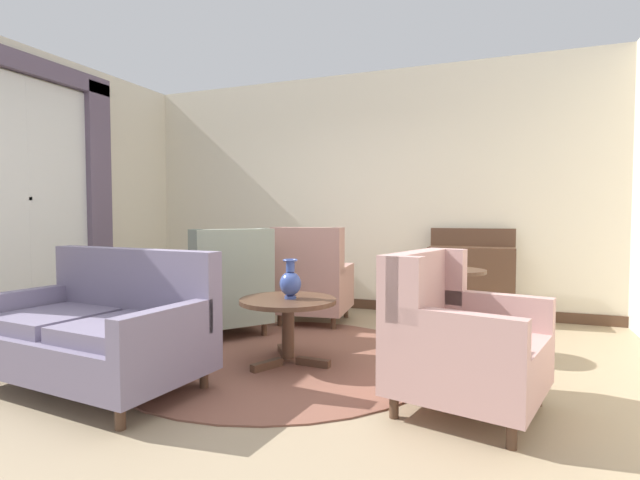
% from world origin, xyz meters
% --- Properties ---
extents(ground, '(8.53, 8.53, 0.00)m').
position_xyz_m(ground, '(0.00, 0.00, 0.00)').
color(ground, '#9E896B').
extents(wall_back, '(6.26, 0.08, 3.00)m').
position_xyz_m(wall_back, '(0.00, 2.68, 1.50)').
color(wall_back, beige).
rests_on(wall_back, ground).
extents(wall_left, '(0.08, 3.75, 3.00)m').
position_xyz_m(wall_left, '(-3.05, 0.80, 1.50)').
color(wall_left, beige).
rests_on(wall_left, ground).
extents(baseboard_back, '(6.10, 0.03, 0.12)m').
position_xyz_m(baseboard_back, '(0.00, 2.62, 0.06)').
color(baseboard_back, '#4C3323').
rests_on(baseboard_back, ground).
extents(area_rug, '(2.65, 2.65, 0.01)m').
position_xyz_m(area_rug, '(0.00, 0.30, 0.01)').
color(area_rug, brown).
rests_on(area_rug, ground).
extents(window_with_curtains, '(0.12, 2.10, 2.84)m').
position_xyz_m(window_with_curtains, '(-2.95, 0.38, 1.54)').
color(window_with_curtains, silver).
extents(coffee_table, '(0.77, 0.77, 0.53)m').
position_xyz_m(coffee_table, '(0.15, 0.18, 0.42)').
color(coffee_table, '#4C3323').
rests_on(coffee_table, ground).
extents(porcelain_vase, '(0.17, 0.17, 0.32)m').
position_xyz_m(porcelain_vase, '(0.17, 0.19, 0.66)').
color(porcelain_vase, '#384C93').
rests_on(porcelain_vase, coffee_table).
extents(settee, '(1.64, 1.01, 0.95)m').
position_xyz_m(settee, '(-0.86, -0.75, 0.39)').
color(settee, slate).
rests_on(settee, ground).
extents(armchair_beside_settee, '(0.84, 0.89, 1.07)m').
position_xyz_m(armchair_beside_settee, '(-0.21, 1.59, 0.45)').
color(armchair_beside_settee, tan).
rests_on(armchair_beside_settee, ground).
extents(armchair_foreground_right, '(1.19, 1.16, 1.07)m').
position_xyz_m(armchair_foreground_right, '(-0.85, 0.81, 0.44)').
color(armchair_foreground_right, gray).
rests_on(armchair_foreground_right, ground).
extents(armchair_back_corner, '(0.99, 1.01, 0.96)m').
position_xyz_m(armchair_back_corner, '(1.50, -0.26, 0.42)').
color(armchair_back_corner, tan).
rests_on(armchair_back_corner, ground).
extents(side_table, '(0.52, 0.52, 0.73)m').
position_xyz_m(side_table, '(1.37, 0.96, 0.44)').
color(side_table, '#4C3323').
rests_on(side_table, ground).
extents(sideboard, '(0.94, 0.34, 1.05)m').
position_xyz_m(sideboard, '(1.41, 2.38, 0.48)').
color(sideboard, '#4C3323').
rests_on(sideboard, ground).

